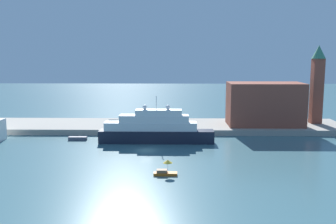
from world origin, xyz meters
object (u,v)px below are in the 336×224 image
(large_yacht, at_px, (155,129))
(harbor_building, at_px, (265,104))
(work_barge, at_px, (78,138))
(bell_tower, at_px, (317,81))
(small_motorboat, at_px, (165,170))
(mooring_bollard, at_px, (155,127))
(person_figure, at_px, (130,125))
(parked_car, at_px, (114,123))

(large_yacht, distance_m, harbor_building, 34.63)
(work_barge, bearing_deg, bell_tower, 14.46)
(harbor_building, bearing_deg, work_barge, -164.97)
(small_motorboat, xyz_separation_m, mooring_bollard, (-3.64, 35.20, 0.97))
(large_yacht, distance_m, work_barge, 20.12)
(bell_tower, relative_size, person_figure, 13.59)
(work_barge, distance_m, parked_car, 14.71)
(small_motorboat, bearing_deg, parked_car, 111.22)
(large_yacht, xyz_separation_m, bell_tower, (46.16, 19.37, 10.52))
(harbor_building, bearing_deg, large_yacht, -152.52)
(small_motorboat, relative_size, person_figure, 2.55)
(work_barge, height_order, harbor_building, harbor_building)
(harbor_building, bearing_deg, mooring_bollard, -168.18)
(work_barge, xyz_separation_m, harbor_building, (50.25, 13.49, 7.17))
(work_barge, xyz_separation_m, person_figure, (12.44, 8.10, 1.88))
(large_yacht, xyz_separation_m, person_figure, (-7.33, 10.47, -1.01))
(large_yacht, height_order, mooring_bollard, large_yacht)
(mooring_bollard, bearing_deg, large_yacht, -87.80)
(harbor_building, distance_m, person_figure, 38.56)
(large_yacht, xyz_separation_m, work_barge, (-19.77, 2.37, -2.88))
(small_motorboat, height_order, bell_tower, bell_tower)
(work_barge, bearing_deg, person_figure, 33.07)
(large_yacht, distance_m, small_motorboat, 26.10)
(bell_tower, xyz_separation_m, parked_car, (-58.75, -4.29, -11.67))
(harbor_building, relative_size, parked_car, 4.92)
(harbor_building, relative_size, person_figure, 12.52)
(harbor_building, height_order, mooring_bollard, harbor_building)
(small_motorboat, relative_size, harbor_building, 0.20)
(small_motorboat, relative_size, work_barge, 0.92)
(small_motorboat, height_order, work_barge, small_motorboat)
(large_yacht, bearing_deg, bell_tower, 22.77)
(bell_tower, bearing_deg, parked_car, -175.83)
(work_barge, distance_m, harbor_building, 52.52)
(parked_car, bearing_deg, mooring_bollard, -24.91)
(harbor_building, bearing_deg, person_figure, -171.89)
(large_yacht, bearing_deg, harbor_building, 27.48)
(bell_tower, height_order, parked_car, bell_tower)
(small_motorboat, relative_size, bell_tower, 0.19)
(small_motorboat, distance_m, bell_tower, 63.58)
(large_yacht, relative_size, small_motorboat, 6.63)
(person_figure, distance_m, mooring_bollard, 7.06)
(mooring_bollard, bearing_deg, small_motorboat, -84.09)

